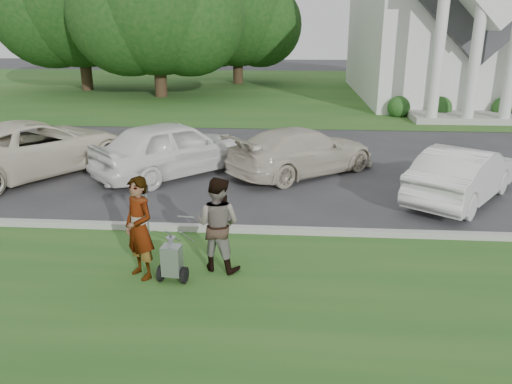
# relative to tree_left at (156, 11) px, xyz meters

# --- Properties ---
(ground) EXTENTS (120.00, 120.00, 0.00)m
(ground) POSITION_rel_tree_left_xyz_m (8.01, -21.99, -5.11)
(ground) COLOR #333335
(ground) RESTS_ON ground
(grass_strip) EXTENTS (80.00, 7.00, 0.01)m
(grass_strip) POSITION_rel_tree_left_xyz_m (8.01, -24.99, -5.11)
(grass_strip) COLOR #23561D
(grass_strip) RESTS_ON ground
(church_lawn) EXTENTS (80.00, 30.00, 0.01)m
(church_lawn) POSITION_rel_tree_left_xyz_m (8.01, 5.01, -5.11)
(church_lawn) COLOR #23561D
(church_lawn) RESTS_ON ground
(curb) EXTENTS (80.00, 0.18, 0.15)m
(curb) POSITION_rel_tree_left_xyz_m (8.01, -21.44, -5.04)
(curb) COLOR #9E9E93
(curb) RESTS_ON ground
(tree_left) EXTENTS (10.63, 8.40, 9.71)m
(tree_left) POSITION_rel_tree_left_xyz_m (0.00, 0.00, 0.00)
(tree_left) COLOR #332316
(tree_left) RESTS_ON ground
(tree_far) EXTENTS (11.64, 9.20, 10.73)m
(tree_far) POSITION_rel_tree_left_xyz_m (-6.00, 3.00, 0.58)
(tree_far) COLOR #332316
(tree_far) RESTS_ON ground
(tree_back) EXTENTS (9.61, 7.60, 8.89)m
(tree_back) POSITION_rel_tree_left_xyz_m (4.00, 8.00, -0.38)
(tree_back) COLOR #332316
(tree_back) RESTS_ON ground
(striping_cart) EXTENTS (0.52, 1.01, 0.91)m
(striping_cart) POSITION_rel_tree_left_xyz_m (6.32, -23.68, -4.72)
(striping_cart) COLOR black
(striping_cart) RESTS_ON ground
(person_left) EXTENTS (0.79, 0.76, 1.83)m
(person_left) POSITION_rel_tree_left_xyz_m (5.74, -23.54, -4.20)
(person_left) COLOR #999999
(person_left) RESTS_ON ground
(person_right) EXTENTS (1.00, 0.88, 1.73)m
(person_right) POSITION_rel_tree_left_xyz_m (7.04, -23.14, -4.24)
(person_right) COLOR #999999
(person_right) RESTS_ON ground
(parking_meter_near) EXTENTS (0.09, 0.08, 1.27)m
(parking_meter_near) POSITION_rel_tree_left_xyz_m (5.46, -22.13, -4.31)
(parking_meter_near) COLOR #999DA2
(parking_meter_near) RESTS_ON ground
(car_a) EXTENTS (5.41, 6.35, 1.62)m
(car_a) POSITION_rel_tree_left_xyz_m (0.70, -17.36, -4.30)
(car_a) COLOR beige
(car_a) RESTS_ON ground
(car_b) EXTENTS (4.80, 4.82, 1.65)m
(car_b) POSITION_rel_tree_left_xyz_m (4.86, -17.20, -4.28)
(car_b) COLOR white
(car_b) RESTS_ON ground
(car_c) EXTENTS (4.93, 4.56, 1.39)m
(car_c) POSITION_rel_tree_left_xyz_m (8.65, -16.76, -4.42)
(car_c) COLOR beige
(car_c) RESTS_ON ground
(car_d) EXTENTS (3.67, 4.27, 1.39)m
(car_d) POSITION_rel_tree_left_xyz_m (12.63, -18.91, -4.42)
(car_d) COLOR silver
(car_d) RESTS_ON ground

